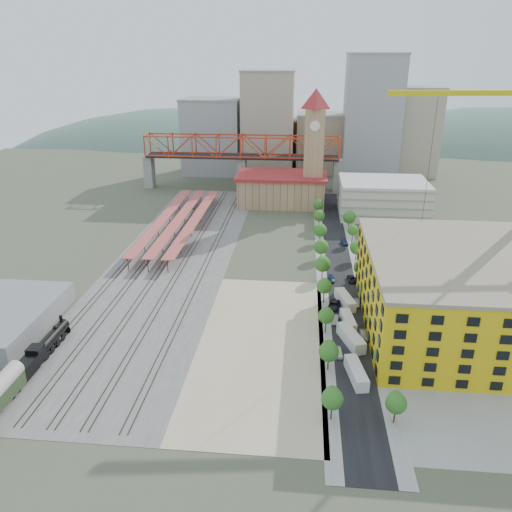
# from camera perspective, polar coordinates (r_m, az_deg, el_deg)

# --- Properties ---
(ground) EXTENTS (400.00, 400.00, 0.00)m
(ground) POSITION_cam_1_polar(r_m,az_deg,el_deg) (141.16, 3.32, -3.31)
(ground) COLOR #474C38
(ground) RESTS_ON ground
(ballast_strip) EXTENTS (36.00, 165.00, 0.06)m
(ballast_strip) POSITION_cam_1_polar(r_m,az_deg,el_deg) (162.08, -9.23, -0.09)
(ballast_strip) COLOR #605E59
(ballast_strip) RESTS_ON ground
(dirt_lot) EXTENTS (28.00, 67.00, 0.06)m
(dirt_lot) POSITION_cam_1_polar(r_m,az_deg,el_deg) (113.74, 0.61, -10.03)
(dirt_lot) COLOR tan
(dirt_lot) RESTS_ON ground
(street_asphalt) EXTENTS (12.00, 170.00, 0.06)m
(street_asphalt) POSITION_cam_1_polar(r_m,az_deg,el_deg) (155.24, 9.46, -1.13)
(street_asphalt) COLOR black
(street_asphalt) RESTS_ON ground
(sidewalk_west) EXTENTS (3.00, 170.00, 0.04)m
(sidewalk_west) POSITION_cam_1_polar(r_m,az_deg,el_deg) (154.91, 7.44, -1.06)
(sidewalk_west) COLOR gray
(sidewalk_west) RESTS_ON ground
(sidewalk_east) EXTENTS (3.00, 170.00, 0.04)m
(sidewalk_east) POSITION_cam_1_polar(r_m,az_deg,el_deg) (155.76, 11.48, -1.20)
(sidewalk_east) COLOR gray
(sidewalk_east) RESTS_ON ground
(construction_pad) EXTENTS (50.00, 90.00, 0.06)m
(construction_pad) POSITION_cam_1_polar(r_m,az_deg,el_deg) (129.97, 23.35, -7.63)
(construction_pad) COLOR gray
(construction_pad) RESTS_ON ground
(rail_tracks) EXTENTS (26.56, 160.00, 0.18)m
(rail_tracks) POSITION_cam_1_polar(r_m,az_deg,el_deg) (162.49, -9.85, -0.03)
(rail_tracks) COLOR #382B23
(rail_tracks) RESTS_ON ground
(platform_canopies) EXTENTS (16.00, 80.00, 4.12)m
(platform_canopies) POSITION_cam_1_polar(r_m,az_deg,el_deg) (186.97, -8.75, 4.27)
(platform_canopies) COLOR #B04944
(platform_canopies) RESTS_ON ground
(station_hall) EXTENTS (38.00, 24.00, 13.10)m
(station_hall) POSITION_cam_1_polar(r_m,az_deg,el_deg) (216.44, 2.94, 7.70)
(station_hall) COLOR tan
(station_hall) RESTS_ON ground
(clock_tower) EXTENTS (12.00, 12.00, 52.00)m
(clock_tower) POSITION_cam_1_polar(r_m,az_deg,el_deg) (209.89, 6.68, 13.27)
(clock_tower) COLOR tan
(clock_tower) RESTS_ON ground
(parking_garage) EXTENTS (34.00, 26.00, 14.00)m
(parking_garage) POSITION_cam_1_polar(r_m,az_deg,el_deg) (207.06, 14.26, 6.47)
(parking_garage) COLOR silver
(parking_garage) RESTS_ON ground
(truss_bridge) EXTENTS (94.00, 9.60, 25.60)m
(truss_bridge) POSITION_cam_1_polar(r_m,az_deg,el_deg) (237.91, -1.66, 12.05)
(truss_bridge) COLOR gray
(truss_bridge) RESTS_ON ground
(construction_building) EXTENTS (44.60, 50.60, 18.80)m
(construction_building) POSITION_cam_1_polar(r_m,az_deg,el_deg) (124.93, 22.69, -3.88)
(construction_building) COLOR yellow
(construction_building) RESTS_ON ground
(warehouse) EXTENTS (22.00, 32.00, 5.00)m
(warehouse) POSITION_cam_1_polar(r_m,az_deg,el_deg) (133.29, -27.12, -6.35)
(warehouse) COLOR gray
(warehouse) RESTS_ON ground
(street_trees) EXTENTS (15.40, 124.40, 8.00)m
(street_trees) POSITION_cam_1_polar(r_m,az_deg,el_deg) (146.13, 9.69, -2.68)
(street_trees) COLOR #32611D
(street_trees) RESTS_ON ground
(skyline) EXTENTS (133.00, 46.00, 60.00)m
(skyline) POSITION_cam_1_polar(r_m,az_deg,el_deg) (272.39, 6.33, 14.06)
(skyline) COLOR #9EA0A3
(skyline) RESTS_ON ground
(distant_hills) EXTENTS (647.00, 264.00, 227.00)m
(distant_hills) POSITION_cam_1_polar(r_m,az_deg,el_deg) (414.06, 10.86, 1.97)
(distant_hills) COLOR #4C6B59
(distant_hills) RESTS_ON ground
(locomotive) EXTENTS (2.89, 22.30, 5.57)m
(locomotive) POSITION_cam_1_polar(r_m,az_deg,el_deg) (117.87, -23.03, -9.60)
(locomotive) COLOR black
(locomotive) RESTS_ON ground
(site_trailer_a) EXTENTS (4.30, 10.04, 2.67)m
(site_trailer_a) POSITION_cam_1_polar(r_m,az_deg,el_deg) (104.34, 11.38, -12.97)
(site_trailer_a) COLOR silver
(site_trailer_a) RESTS_ON ground
(site_trailer_b) EXTENTS (5.94, 10.63, 2.82)m
(site_trailer_b) POSITION_cam_1_polar(r_m,az_deg,el_deg) (115.24, 10.79, -9.20)
(site_trailer_b) COLOR silver
(site_trailer_b) RESTS_ON ground
(site_trailer_c) EXTENTS (3.55, 9.06, 2.41)m
(site_trailer_c) POSITION_cam_1_polar(r_m,az_deg,el_deg) (122.30, 10.49, -7.31)
(site_trailer_c) COLOR silver
(site_trailer_c) RESTS_ON ground
(site_trailer_d) EXTENTS (5.10, 10.12, 2.68)m
(site_trailer_d) POSITION_cam_1_polar(r_m,az_deg,el_deg) (131.70, 10.14, -4.97)
(site_trailer_d) COLOR silver
(site_trailer_d) RESTS_ON ground
(car_0) EXTENTS (1.91, 4.23, 1.41)m
(car_0) POSITION_cam_1_polar(r_m,az_deg,el_deg) (111.07, 9.41, -10.82)
(car_0) COLOR white
(car_0) RESTS_ON ground
(car_1) EXTENTS (2.06, 4.41, 1.40)m
(car_1) POSITION_cam_1_polar(r_m,az_deg,el_deg) (123.34, 9.03, -7.21)
(car_1) COLOR gray
(car_1) RESTS_ON ground
(car_2) EXTENTS (3.57, 6.10, 1.59)m
(car_2) POSITION_cam_1_polar(r_m,az_deg,el_deg) (129.73, 8.87, -5.59)
(car_2) COLOR black
(car_2) RESTS_ON ground
(car_3) EXTENTS (1.91, 4.52, 1.30)m
(car_3) POSITION_cam_1_polar(r_m,az_deg,el_deg) (144.42, 8.55, -2.64)
(car_3) COLOR navy
(car_3) RESTS_ON ground
(car_4) EXTENTS (1.87, 4.63, 1.58)m
(car_4) POSITION_cam_1_polar(r_m,az_deg,el_deg) (118.07, 12.14, -8.84)
(car_4) COLOR silver
(car_4) RESTS_ON ground
(car_5) EXTENTS (1.63, 4.09, 1.32)m
(car_5) POSITION_cam_1_polar(r_m,az_deg,el_deg) (132.20, 11.42, -5.29)
(car_5) COLOR #9E9DA2
(car_5) RESTS_ON ground
(car_6) EXTENTS (2.74, 4.98, 1.32)m
(car_6) POSITION_cam_1_polar(r_m,az_deg,el_deg) (145.40, 10.91, -2.62)
(car_6) COLOR black
(car_6) RESTS_ON ground
(car_7) EXTENTS (2.48, 5.05, 1.41)m
(car_7) POSITION_cam_1_polar(r_m,az_deg,el_deg) (173.08, 10.10, 1.55)
(car_7) COLOR navy
(car_7) RESTS_ON ground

